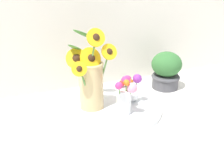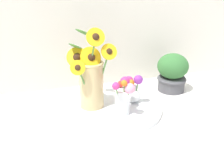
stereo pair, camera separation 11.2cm
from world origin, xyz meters
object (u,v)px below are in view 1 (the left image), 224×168
mason_jar_sunflowers (90,78)px  vase_bulb_right (132,89)px  potted_plant (166,70)px  serving_tray (112,108)px  vase_small_center (125,96)px

mason_jar_sunflowers → vase_bulb_right: bearing=-6.1°
potted_plant → serving_tray: bearing=-161.5°
serving_tray → potted_plant: size_ratio=2.24×
mason_jar_sunflowers → vase_small_center: bearing=-44.8°
serving_tray → vase_small_center: size_ratio=2.72×
serving_tray → potted_plant: 0.39m
vase_bulb_right → mason_jar_sunflowers: bearing=173.9°
vase_bulb_right → vase_small_center: bearing=-131.7°
vase_bulb_right → potted_plant: bearing=22.8°
serving_tray → vase_bulb_right: size_ratio=3.18×
mason_jar_sunflowers → vase_small_center: (0.11, -0.11, -0.06)m
serving_tray → vase_bulb_right: 0.13m
potted_plant → mason_jar_sunflowers: bearing=-169.0°
serving_tray → potted_plant: potted_plant is taller
vase_small_center → potted_plant: size_ratio=0.82×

